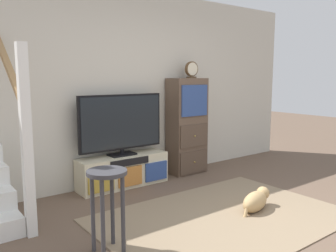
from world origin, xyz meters
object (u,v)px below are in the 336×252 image
desk_clock (192,70)px  bar_stool_near (107,192)px  media_console (123,171)px  dog (256,200)px  television (122,123)px  side_cabinet (187,126)px

desk_clock → bar_stool_near: bearing=-145.9°
media_console → dog: size_ratio=2.37×
bar_stool_near → dog: (1.76, -0.15, -0.42)m
media_console → dog: (0.75, -1.66, -0.10)m
television → desk_clock: size_ratio=4.89×
media_console → desk_clock: 1.84m
television → dog: size_ratio=2.31×
media_console → dog: 1.83m
bar_stool_near → dog: 1.82m
media_console → side_cabinet: bearing=0.5°
media_console → side_cabinet: (1.14, 0.01, 0.52)m
television → dog: television is taller
bar_stool_near → dog: bar_stool_near is taller
media_console → television: size_ratio=1.03×
dog → television: bearing=114.0°
desk_clock → dog: bearing=-105.5°
bar_stool_near → television: bearing=56.6°
media_console → television: 0.66m
television → side_cabinet: bearing=-0.7°
television → desk_clock: 1.41m
bar_stool_near → side_cabinet: bearing=35.2°
side_cabinet → bar_stool_near: side_cabinet is taller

